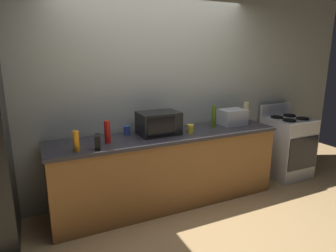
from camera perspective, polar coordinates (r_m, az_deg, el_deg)
name	(u,v)px	position (r m, az deg, el deg)	size (l,w,h in m)	color
ground_plane	(183,217)	(3.58, 2.88, -17.18)	(8.00, 8.00, 0.00)	tan
back_wall	(154,93)	(3.83, -2.65, 6.43)	(6.40, 0.10, 2.70)	#9EA399
counter_run	(168,169)	(3.70, 0.00, -8.28)	(2.84, 0.64, 0.90)	brown
stove_range	(287,147)	(4.85, 21.91, -3.73)	(0.60, 0.61, 1.08)	#B7BABF
microwave	(159,123)	(3.52, -1.83, 0.55)	(0.48, 0.35, 0.27)	black
toaster_oven	(232,117)	(4.09, 12.33, 1.70)	(0.34, 0.26, 0.21)	#B7BABF
cordless_phone	(98,142)	(3.07, -13.44, -3.03)	(0.05, 0.11, 0.15)	black
bottle_olive_oil	(214,117)	(3.89, 8.79, 1.80)	(0.06, 0.06, 0.28)	#4C6B19
bottle_hand_soap	(246,112)	(4.31, 14.80, 2.64)	(0.07, 0.07, 0.28)	beige
bottle_dish_soap	(76,141)	(3.05, -17.30, -2.81)	(0.06, 0.06, 0.21)	orange
bottle_hot_sauce	(107,132)	(3.24, -11.63, -1.13)	(0.07, 0.07, 0.24)	red
mug_yellow	(190,129)	(3.61, 4.33, -0.52)	(0.08, 0.08, 0.10)	yellow
mug_blue	(127,130)	(3.55, -7.92, -0.82)	(0.08, 0.08, 0.11)	#2D4CB2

